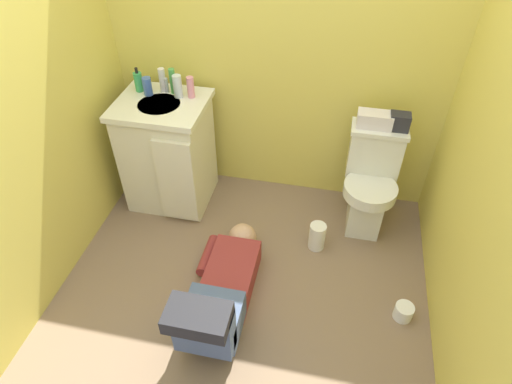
# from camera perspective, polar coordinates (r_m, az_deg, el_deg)

# --- Properties ---
(ground_plane) EXTENTS (2.76, 3.18, 0.04)m
(ground_plane) POSITION_cam_1_polar(r_m,az_deg,el_deg) (2.80, -1.87, -13.30)
(ground_plane) COLOR #806750
(wall_back) EXTENTS (2.42, 0.08, 2.40)m
(wall_back) POSITION_cam_1_polar(r_m,az_deg,el_deg) (2.93, 3.06, 20.00)
(wall_back) COLOR #DAC853
(wall_back) RESTS_ON ground_plane
(wall_left) EXTENTS (0.08, 2.18, 2.40)m
(wall_left) POSITION_cam_1_polar(r_m,az_deg,el_deg) (2.47, -30.40, 10.02)
(wall_left) COLOR #DAC853
(wall_left) RESTS_ON ground_plane
(toilet) EXTENTS (0.36, 0.46, 0.75)m
(toilet) POSITION_cam_1_polar(r_m,az_deg,el_deg) (3.05, 14.69, 1.24)
(toilet) COLOR silver
(toilet) RESTS_ON ground_plane
(vanity_cabinet) EXTENTS (0.60, 0.53, 0.82)m
(vanity_cabinet) POSITION_cam_1_polar(r_m,az_deg,el_deg) (3.19, -11.41, 5.11)
(vanity_cabinet) COLOR beige
(vanity_cabinet) RESTS_ON ground_plane
(faucet) EXTENTS (0.02, 0.02, 0.10)m
(faucet) POSITION_cam_1_polar(r_m,az_deg,el_deg) (3.07, -11.63, 13.51)
(faucet) COLOR silver
(faucet) RESTS_ON vanity_cabinet
(person_plumber) EXTENTS (0.38, 1.06, 0.52)m
(person_plumber) POSITION_cam_1_polar(r_m,az_deg,el_deg) (2.58, -4.63, -12.92)
(person_plumber) COLOR maroon
(person_plumber) RESTS_ON ground_plane
(tissue_box) EXTENTS (0.22, 0.11, 0.10)m
(tissue_box) POSITION_cam_1_polar(r_m,az_deg,el_deg) (2.87, 15.29, 9.12)
(tissue_box) COLOR silver
(tissue_box) RESTS_ON toilet
(toiletry_bag) EXTENTS (0.12, 0.09, 0.11)m
(toiletry_bag) POSITION_cam_1_polar(r_m,az_deg,el_deg) (2.88, 18.28, 8.73)
(toiletry_bag) COLOR #26262D
(toiletry_bag) RESTS_ON toilet
(soap_dispenser) EXTENTS (0.06, 0.06, 0.17)m
(soap_dispenser) POSITION_cam_1_polar(r_m,az_deg,el_deg) (3.12, -15.13, 13.78)
(soap_dispenser) COLOR #39A45A
(soap_dispenser) RESTS_ON vanity_cabinet
(bottle_blue) EXTENTS (0.06, 0.06, 0.12)m
(bottle_blue) POSITION_cam_1_polar(r_m,az_deg,el_deg) (3.06, -14.03, 13.28)
(bottle_blue) COLOR #4368BB
(bottle_blue) RESTS_ON vanity_cabinet
(bottle_white) EXTENTS (0.04, 0.04, 0.16)m
(bottle_white) POSITION_cam_1_polar(r_m,az_deg,el_deg) (3.08, -12.14, 14.13)
(bottle_white) COLOR silver
(bottle_white) RESTS_ON vanity_cabinet
(bottle_green) EXTENTS (0.04, 0.04, 0.17)m
(bottle_green) POSITION_cam_1_polar(r_m,az_deg,el_deg) (3.04, -10.85, 14.08)
(bottle_green) COLOR #479E4E
(bottle_green) RESTS_ON vanity_cabinet
(bottle_clear) EXTENTS (0.06, 0.06, 0.15)m
(bottle_clear) POSITION_cam_1_polar(r_m,az_deg,el_deg) (2.99, -10.23, 13.46)
(bottle_clear) COLOR silver
(bottle_clear) RESTS_ON vanity_cabinet
(bottle_pink) EXTENTS (0.05, 0.05, 0.14)m
(bottle_pink) POSITION_cam_1_polar(r_m,az_deg,el_deg) (2.97, -8.56, 13.41)
(bottle_pink) COLOR pink
(bottle_pink) RESTS_ON vanity_cabinet
(paper_towel_roll) EXTENTS (0.11, 0.11, 0.20)m
(paper_towel_roll) POSITION_cam_1_polar(r_m,az_deg,el_deg) (2.98, 8.00, -5.77)
(paper_towel_roll) COLOR white
(paper_towel_roll) RESTS_ON ground_plane
(toilet_paper_roll) EXTENTS (0.11, 0.11, 0.10)m
(toilet_paper_roll) POSITION_cam_1_polar(r_m,az_deg,el_deg) (2.79, 18.74, -14.63)
(toilet_paper_roll) COLOR white
(toilet_paper_roll) RESTS_ON ground_plane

